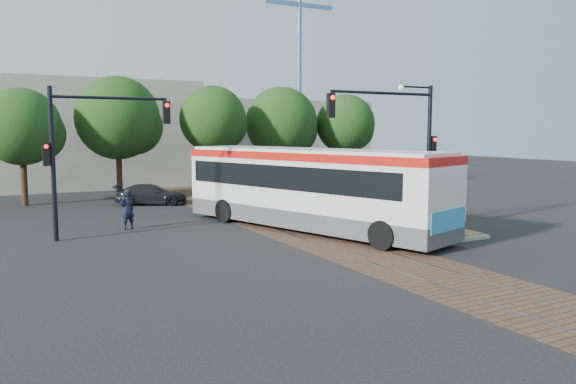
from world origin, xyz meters
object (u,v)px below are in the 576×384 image
object	(u,v)px
traffic_island	(423,223)
officer	(127,209)
signal_pole_main	(407,134)
city_bus	(308,185)
parked_car	(151,194)
signal_pole_left	(83,142)

from	to	relation	value
traffic_island	officer	bearing A→B (deg)	151.00
signal_pole_main	officer	bearing A→B (deg)	149.16
city_bus	signal_pole_main	xyz separation A→B (m)	(3.37, -2.40, 2.19)
traffic_island	officer	size ratio (longest dim) A/B	2.93
traffic_island	parked_car	world-z (taller)	parked_car
parked_car	traffic_island	bearing A→B (deg)	-125.13
traffic_island	city_bus	bearing A→B (deg)	150.10
signal_pole_main	officer	world-z (taller)	signal_pole_main
officer	parked_car	xyz separation A→B (m)	(2.98, 7.70, -0.29)
parked_car	signal_pole_left	bearing A→B (deg)	175.70
traffic_island	signal_pole_main	size ratio (longest dim) A/B	0.87
officer	parked_car	distance (m)	8.26
city_bus	traffic_island	xyz separation A→B (m)	(4.33, -2.49, -1.63)
city_bus	signal_pole_left	xyz separation A→B (m)	(-8.86, 2.41, 1.90)
traffic_island	signal_pole_left	distance (m)	14.50
city_bus	officer	distance (m)	7.97
signal_pole_left	parked_car	size ratio (longest dim) A/B	1.47
officer	traffic_island	bearing A→B (deg)	132.60
city_bus	officer	size ratio (longest dim) A/B	7.53
traffic_island	signal_pole_left	size ratio (longest dim) A/B	0.87
traffic_island	signal_pole_left	world-z (taller)	signal_pole_left
signal_pole_main	parked_car	bearing A→B (deg)	117.88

